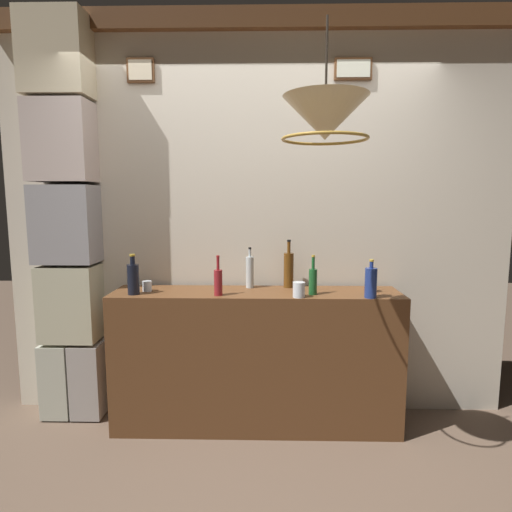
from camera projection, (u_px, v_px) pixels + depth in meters
ground_plane at (253, 506)px, 2.22m from camera, size 12.00×12.00×0.00m
panelled_rear_partition at (257, 208)px, 3.10m from camera, size 3.64×0.15×2.86m
stone_pillar at (68, 222)px, 3.01m from camera, size 0.43×0.32×2.78m
bar_shelf_unit at (256, 359)px, 2.96m from camera, size 1.95×0.41×0.96m
liquor_bottle_tequila at (133, 278)px, 2.80m from camera, size 0.08×0.08×0.27m
liquor_bottle_scotch at (218, 281)px, 2.77m from camera, size 0.05×0.05×0.26m
liquor_bottle_sherry at (250, 272)px, 3.01m from camera, size 0.06×0.06×0.29m
liquor_bottle_rye at (371, 282)px, 2.70m from camera, size 0.08×0.08×0.25m
liquor_bottle_whiskey at (313, 280)px, 2.80m from camera, size 0.05×0.05×0.26m
liquor_bottle_amaro at (289, 269)px, 3.02m from camera, size 0.07×0.07×0.34m
glass_tumbler_rocks at (370, 285)px, 2.88m from camera, size 0.07×0.07×0.09m
glass_tumbler_highball at (147, 286)px, 2.90m from camera, size 0.06×0.06×0.07m
glass_tumbler_shot at (299, 290)px, 2.72m from camera, size 0.08×0.08×0.10m
pendant_lamp at (325, 119)px, 2.12m from camera, size 0.44×0.44×0.59m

